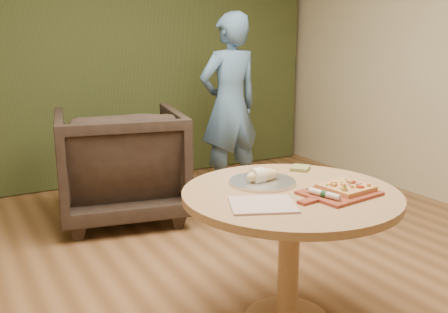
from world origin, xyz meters
The scene contains 12 objects.
room_shell centered at (0.00, 0.00, 1.40)m, with size 5.04×6.04×2.84m.
curtain centered at (0.00, 2.90, 1.40)m, with size 4.80×0.14×2.78m, color #2A3217.
pedestal_table centered at (0.01, -0.27, 0.61)m, with size 1.11×1.11×0.75m.
pizza_paddle centered at (0.17, -0.44, 0.76)m, with size 0.46×0.32×0.01m.
flatbread_pizza centered at (0.23, -0.42, 0.78)m, with size 0.24×0.24×0.04m.
cutlery_roll centered at (0.06, -0.46, 0.78)m, with size 0.07×0.20×0.03m.
newspaper centered at (-0.25, -0.39, 0.76)m, with size 0.30×0.25×0.01m, color silver.
serving_tray centered at (-0.04, -0.08, 0.76)m, with size 0.36×0.36×0.02m.
bread_roll centered at (-0.05, -0.08, 0.79)m, with size 0.19×0.09×0.09m.
green_packet centered at (0.31, 0.04, 0.76)m, with size 0.12×0.10×0.02m, color #5B652D.
armchair centered at (-0.23, 1.76, 0.52)m, with size 1.01×0.94×1.04m, color black.
person_standing centered at (0.91, 1.90, 0.87)m, with size 0.64×0.42×1.74m, color #4C729C.
Camera 1 is at (-1.49, -2.21, 1.51)m, focal length 40.00 mm.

